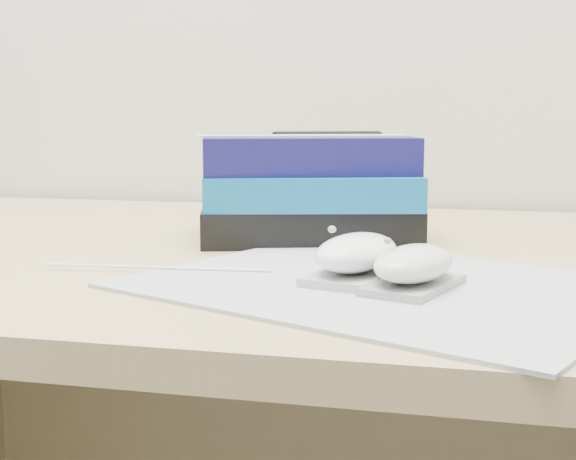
% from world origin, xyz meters
% --- Properties ---
extents(desk, '(1.60, 0.80, 0.73)m').
position_xyz_m(desk, '(0.00, 1.64, 0.50)').
color(desk, tan).
rests_on(desk, ground).
extents(mousepad, '(0.49, 0.45, 0.00)m').
position_xyz_m(mousepad, '(-0.02, 1.39, 0.73)').
color(mousepad, gray).
rests_on(mousepad, desk).
extents(mouse_rear, '(0.09, 0.12, 0.05)m').
position_xyz_m(mouse_rear, '(-0.04, 1.40, 0.75)').
color(mouse_rear, '#ACACAE').
rests_on(mouse_rear, mousepad).
extents(mouse_front, '(0.09, 0.11, 0.04)m').
position_xyz_m(mouse_front, '(0.01, 1.37, 0.75)').
color(mouse_front, gray).
rests_on(mouse_front, mousepad).
extents(usb_cable, '(0.22, 0.02, 0.00)m').
position_xyz_m(usb_cable, '(-0.23, 1.41, 0.73)').
color(usb_cable, white).
rests_on(usb_cable, mousepad).
extents(book_stack, '(0.29, 0.26, 0.12)m').
position_xyz_m(book_stack, '(-0.14, 1.65, 0.79)').
color(book_stack, black).
rests_on(book_stack, desk).
extents(pouch, '(0.16, 0.14, 0.13)m').
position_xyz_m(pouch, '(-0.13, 1.70, 0.79)').
color(pouch, black).
rests_on(pouch, desk).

